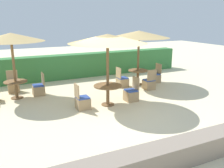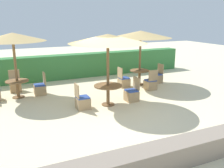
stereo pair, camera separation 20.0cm
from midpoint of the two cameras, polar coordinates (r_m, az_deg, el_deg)
ground_plane at (r=8.47m, az=2.37°, el=-6.86°), size 40.00×40.00×0.00m
hedge_row at (r=13.46m, az=-8.65°, el=4.08°), size 13.00×0.70×1.25m
stone_border at (r=5.99m, az=16.53°, el=-14.58°), size 10.00×0.56×0.53m
parasol_back_left at (r=10.34m, az=-21.27°, el=9.93°), size 2.51×2.51×2.59m
round_table_back_left at (r=10.64m, az=-20.30°, el=-0.23°), size 0.90×0.90×0.70m
patio_chair_back_left_north at (r=11.62m, az=-20.75°, el=-0.36°), size 0.46×0.46×0.93m
patio_chair_back_left_east at (r=10.83m, az=-15.56°, el=-1.01°), size 0.46×0.46×0.93m
parasol_center at (r=8.79m, az=-0.30°, el=10.28°), size 2.78×2.78×2.60m
round_table_center at (r=9.13m, az=-0.29°, el=-1.31°), size 1.03×1.03×0.75m
patio_chair_center_east at (r=9.69m, az=5.15°, el=-2.39°), size 0.46×0.46×0.93m
patio_chair_center_west at (r=8.89m, az=-6.15°, el=-4.04°), size 0.46×0.46×0.93m
parasol_back_right at (r=11.74m, az=7.07°, el=11.19°), size 2.83×2.83×2.55m
round_table_back_right at (r=12.01m, az=6.78°, el=2.32°), size 0.93×0.93×0.71m
patio_chair_back_right_south at (r=11.31m, az=9.30°, el=0.04°), size 0.46×0.46×0.93m
patio_chair_back_right_west at (r=11.60m, az=3.16°, el=0.60°), size 0.46×0.46×0.93m
patio_chair_back_right_east at (r=12.55m, az=10.67°, el=1.48°), size 0.46×0.46×0.93m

